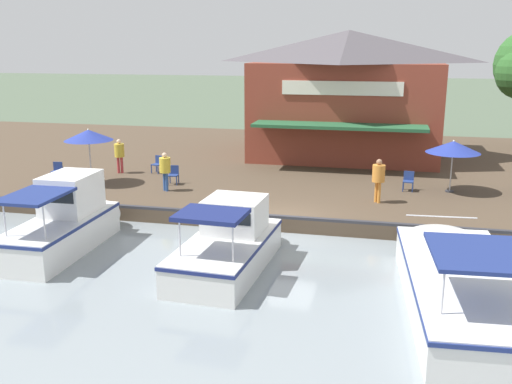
{
  "coord_description": "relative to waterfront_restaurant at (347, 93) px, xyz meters",
  "views": [
    {
      "loc": [
        19.67,
        3.6,
        6.76
      ],
      "look_at": [
        -1.0,
        -1.19,
        1.3
      ],
      "focal_mm": 40.0,
      "sensor_mm": 36.0,
      "label": 1
    }
  ],
  "objects": [
    {
      "name": "motorboat_mid_row",
      "position": [
        16.77,
        -2.21,
        -3.37
      ],
      "size": [
        6.13,
        2.52,
        2.18
      ],
      "color": "silver",
      "rests_on": "river_water"
    },
    {
      "name": "person_mid_patio",
      "position": [
        7.61,
        -10.5,
        -2.5
      ],
      "size": [
        0.48,
        0.48,
        1.69
      ],
      "color": "#B23338",
      "rests_on": "quay_deck"
    },
    {
      "name": "cafe_chair_back_row_seat",
      "position": [
        9.2,
        -7.07,
        -3.09
      ],
      "size": [
        0.5,
        0.5,
        0.85
      ],
      "color": "navy",
      "rests_on": "quay_deck"
    },
    {
      "name": "quay_deck",
      "position": [
        2.44,
        -1.26,
        -3.86
      ],
      "size": [
        22.0,
        56.0,
        0.6
      ],
      "primitive_type": "cube",
      "color": "#4C3D2D",
      "rests_on": "ground"
    },
    {
      "name": "cafe_chair_facing_river",
      "position": [
        7.09,
        -8.71,
        -3.09
      ],
      "size": [
        0.53,
        0.53,
        0.85
      ],
      "color": "navy",
      "rests_on": "quay_deck"
    },
    {
      "name": "patio_umbrella_back_row",
      "position": [
        10.04,
        -10.74,
        -1.3
      ],
      "size": [
        2.18,
        2.18,
        2.55
      ],
      "color": "#B7B7B7",
      "rests_on": "quay_deck"
    },
    {
      "name": "cafe_chair_far_corner_seat",
      "position": [
        8.05,
        3.37,
        -3.09
      ],
      "size": [
        0.48,
        0.48,
        0.85
      ],
      "color": "navy",
      "rests_on": "quay_deck"
    },
    {
      "name": "person_at_quay_edge",
      "position": [
        10.47,
        -6.95,
        -2.5
      ],
      "size": [
        0.48,
        0.48,
        1.7
      ],
      "color": "#2D5193",
      "rests_on": "quay_deck"
    },
    {
      "name": "motorboat_distant_upstream",
      "position": [
        17.88,
        4.43,
        -3.49
      ],
      "size": [
        8.91,
        3.33,
        2.27
      ],
      "color": "white",
      "rests_on": "river_water"
    },
    {
      "name": "patio_umbrella_mid_patio_left",
      "position": [
        7.88,
        5.13,
        -1.58
      ],
      "size": [
        2.28,
        2.28,
        2.27
      ],
      "color": "#B7B7B7",
      "rests_on": "quay_deck"
    },
    {
      "name": "motorboat_second_along",
      "position": [
        16.46,
        -8.06,
        -3.21
      ],
      "size": [
        5.95,
        2.0,
        2.46
      ],
      "color": "white",
      "rests_on": "river_water"
    },
    {
      "name": "cafe_chair_beside_entrance",
      "position": [
        9.68,
        -12.7,
        -3.09
      ],
      "size": [
        0.5,
        0.5,
        0.85
      ],
      "color": "navy",
      "rests_on": "quay_deck"
    },
    {
      "name": "quay_edge_fender",
      "position": [
        13.34,
        -1.26,
        -3.51
      ],
      "size": [
        0.2,
        50.4,
        0.1
      ],
      "primitive_type": "cube",
      "color": "#2D2D33",
      "rests_on": "quay_deck"
    },
    {
      "name": "person_near_entrance",
      "position": [
        10.35,
        2.11,
        -2.43
      ],
      "size": [
        0.51,
        0.51,
        1.79
      ],
      "color": "orange",
      "rests_on": "quay_deck"
    },
    {
      "name": "ground_plane",
      "position": [
        13.44,
        -1.26,
        -4.16
      ],
      "size": [
        220.0,
        220.0,
        0.0
      ],
      "primitive_type": "plane",
      "color": "#4C5B47"
    },
    {
      "name": "waterfront_restaurant",
      "position": [
        0.0,
        0.0,
        0.0
      ],
      "size": [
        9.9,
        10.58,
        7.0
      ],
      "color": "brown",
      "rests_on": "quay_deck"
    }
  ]
}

